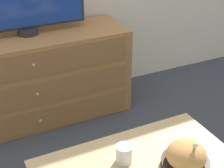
% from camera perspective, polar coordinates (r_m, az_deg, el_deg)
% --- Properties ---
extents(ground_plane, '(12.00, 12.00, 0.00)m').
position_cam_1_polar(ground_plane, '(3.06, -14.07, -2.91)').
color(ground_plane, '#383D47').
extents(dresser, '(1.52, 0.48, 0.68)m').
position_cam_1_polar(dresser, '(2.67, -13.62, 0.64)').
color(dresser, '#9E6B3D').
rests_on(dresser, ground_plane).
extents(takeout_bowl, '(0.22, 0.22, 0.17)m').
position_cam_1_polar(takeout_bowl, '(1.62, 12.19, -11.85)').
color(takeout_bowl, black).
rests_on(takeout_bowl, coffee_table).
extents(drink_cup, '(0.08, 0.08, 0.09)m').
position_cam_1_polar(drink_cup, '(1.62, 2.01, -11.65)').
color(drink_cup, beige).
rests_on(drink_cup, coffee_table).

